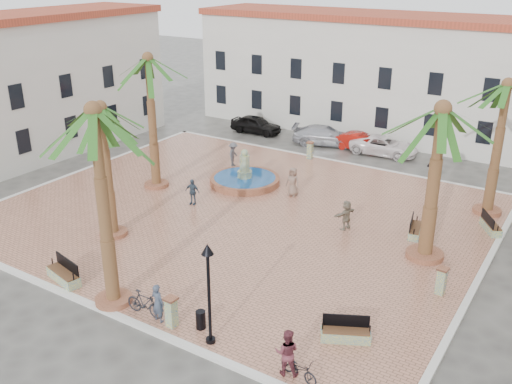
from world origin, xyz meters
TOP-DOWN VIEW (x-y plane):
  - ground at (0.00, 0.00)m, footprint 120.00×120.00m
  - plaza at (0.00, 0.00)m, footprint 26.00×22.00m
  - kerb_n at (0.00, 11.00)m, footprint 26.30×0.30m
  - kerb_s at (0.00, -11.00)m, footprint 26.30×0.30m
  - kerb_e at (13.00, 0.00)m, footprint 0.30×22.30m
  - kerb_w at (-13.00, 0.00)m, footprint 0.30×22.30m
  - building_north at (-0.00, 19.99)m, footprint 30.40×7.40m
  - building_west at (-19.00, 0.00)m, footprint 6.40×24.40m
  - fountain at (-2.26, 3.82)m, footprint 4.44×4.44m
  - palm_nw at (-6.74, 0.51)m, footprint 4.91×4.91m
  - palm_sw at (-4.02, -5.89)m, footprint 4.64×4.64m
  - palm_s at (0.57, -10.40)m, footprint 4.98×4.98m
  - palm_e at (10.33, 0.37)m, footprint 5.79×5.79m
  - palm_ne at (11.73, 7.40)m, footprint 5.05×5.05m
  - bench_s at (-2.49, -10.38)m, footprint 2.10×1.04m
  - bench_se at (9.79, -7.61)m, footprint 1.91×1.34m
  - bench_e at (9.16, 2.46)m, footprint 0.91×1.85m
  - bench_ne at (12.38, 5.04)m, footprint 1.41×1.82m
  - lamppost_s at (5.59, -10.40)m, footprint 0.45×0.45m
  - lamppost_e at (9.22, 3.90)m, footprint 0.40×0.40m
  - bollard_se at (3.73, -10.40)m, footprint 0.49×0.49m
  - bollard_n at (-1.04, 10.40)m, footprint 0.48×0.48m
  - bollard_e at (11.87, -2.48)m, footprint 0.48×0.48m
  - litter_bin at (4.75, -9.89)m, footprint 0.39×0.39m
  - cyclist_a at (3.05, -10.40)m, footprint 0.63×0.44m
  - bicycle_a at (9.31, -10.40)m, footprint 1.63×0.85m
  - cyclist_b at (8.83, -10.40)m, footprint 1.04×0.94m
  - bicycle_b at (2.34, -10.40)m, footprint 1.81×0.58m
  - pedestrian_fountain_a at (1.26, 3.71)m, footprint 0.87×0.57m
  - pedestrian_fountain_b at (-3.02, -0.54)m, footprint 0.96×0.52m
  - pedestrian_north at (-4.74, 6.17)m, footprint 0.90×1.22m
  - pedestrian_east at (5.86, 1.18)m, footprint 0.93×1.57m
  - car_black at (-8.05, 14.27)m, footprint 4.33×1.89m
  - car_red at (1.06, 14.58)m, footprint 3.96×1.42m
  - car_silver at (-1.80, 14.42)m, footprint 5.43×3.50m
  - car_white at (2.94, 14.52)m, footprint 5.01×2.51m

SIDE VIEW (x-z plane):
  - ground at x=0.00m, z-range 0.00..0.00m
  - plaza at x=0.00m, z-range 0.00..0.15m
  - kerb_n at x=0.00m, z-range 0.00..0.16m
  - kerb_s at x=0.00m, z-range 0.00..0.16m
  - kerb_e at x=13.00m, z-range 0.00..0.16m
  - kerb_w at x=-13.00m, z-range 0.00..0.16m
  - bench_e at x=9.16m, z-range -0.05..0.88m
  - bench_ne at x=12.38m, z-range -0.06..0.89m
  - bench_se at x=9.79m, z-range -0.06..0.92m
  - bench_s at x=-2.49m, z-range -0.08..0.98m
  - fountain at x=-2.26m, z-range -0.68..1.61m
  - litter_bin at x=4.75m, z-range 0.15..0.90m
  - bicycle_a at x=9.31m, z-range 0.15..0.97m
  - car_red at x=1.06m, z-range 0.00..1.30m
  - car_white at x=2.94m, z-range 0.00..1.36m
  - bicycle_b at x=2.34m, z-range 0.15..1.22m
  - car_black at x=-8.05m, z-range 0.00..1.45m
  - car_silver at x=-1.80m, z-range 0.00..1.46m
  - bollard_n at x=-1.04m, z-range 0.17..1.41m
  - bollard_e at x=11.87m, z-range 0.17..1.42m
  - bollard_se at x=3.73m, z-range 0.17..1.45m
  - pedestrian_fountain_b at x=-3.02m, z-range 0.15..1.70m
  - pedestrian_east at x=5.86m, z-range 0.15..1.76m
  - cyclist_a at x=3.05m, z-range 0.15..1.79m
  - pedestrian_north at x=-4.74m, z-range 0.15..1.84m
  - cyclist_b at x=8.83m, z-range 0.15..1.90m
  - pedestrian_fountain_a at x=1.26m, z-range 0.15..1.92m
  - lamppost_e at x=9.22m, z-range 0.81..4.50m
  - lamppost_s at x=5.59m, z-range 0.88..4.99m
  - building_north at x=0.00m, z-range 0.02..9.52m
  - building_west at x=-19.00m, z-range 0.02..10.02m
  - palm_sw at x=-4.02m, z-range 2.60..9.67m
  - palm_e at x=10.33m, z-range 2.66..10.33m
  - palm_ne at x=11.73m, z-range 2.77..10.39m
  - palm_nw at x=-6.74m, z-range 3.12..11.42m
  - palm_s at x=0.57m, z-range 3.20..11.71m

